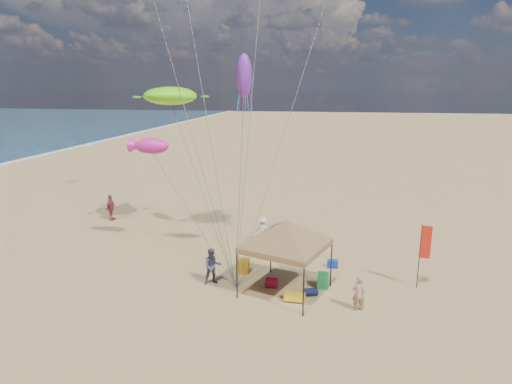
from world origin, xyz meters
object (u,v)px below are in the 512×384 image
(cooler_red, at_px, (272,283))
(person_near_a, at_px, (358,293))
(chair_yellow, at_px, (244,266))
(beach_cart, at_px, (295,297))
(feather_flag, at_px, (424,246))
(person_near_c, at_px, (263,230))
(person_near_b, at_px, (213,266))
(chair_green, at_px, (323,280))
(person_far_a, at_px, (111,208))
(cooler_blue, at_px, (333,264))
(canopy_tent, at_px, (286,223))

(cooler_red, relative_size, person_near_a, 0.35)
(chair_yellow, xyz_separation_m, person_near_a, (5.46, -2.81, 0.41))
(beach_cart, bearing_deg, feather_flag, 22.59)
(person_near_c, bearing_deg, person_near_b, 92.94)
(chair_green, bearing_deg, person_far_a, 152.08)
(person_near_b, bearing_deg, feather_flag, -18.31)
(cooler_blue, bearing_deg, person_near_b, -151.78)
(cooler_blue, relative_size, person_far_a, 0.30)
(chair_yellow, bearing_deg, canopy_tent, -36.88)
(person_far_a, bearing_deg, person_near_b, -131.18)
(feather_flag, distance_m, beach_cart, 6.34)
(cooler_red, relative_size, person_near_c, 0.35)
(person_near_b, bearing_deg, person_near_a, -37.38)
(feather_flag, relative_size, chair_green, 4.40)
(cooler_blue, bearing_deg, feather_flag, -22.36)
(chair_yellow, height_order, person_near_a, person_near_a)
(beach_cart, distance_m, person_far_a, 16.65)
(cooler_blue, xyz_separation_m, beach_cart, (-1.56, -3.99, 0.01))
(feather_flag, relative_size, beach_cart, 3.42)
(canopy_tent, relative_size, feather_flag, 1.96)
(feather_flag, distance_m, cooler_red, 7.14)
(person_near_c, xyz_separation_m, person_far_a, (-11.09, 2.40, 0.14))
(person_near_a, distance_m, person_near_c, 9.03)
(canopy_tent, height_order, chair_green, canopy_tent)
(canopy_tent, relative_size, person_near_a, 3.94)
(canopy_tent, height_order, feather_flag, canopy_tent)
(feather_flag, bearing_deg, canopy_tent, -165.88)
(beach_cart, bearing_deg, cooler_blue, 68.67)
(beach_cart, bearing_deg, person_near_a, -6.54)
(cooler_blue, bearing_deg, cooler_red, -134.60)
(feather_flag, xyz_separation_m, person_far_a, (-19.29, 7.10, -1.14))
(cooler_blue, relative_size, chair_yellow, 0.77)
(chair_green, relative_size, person_near_b, 0.40)
(canopy_tent, distance_m, feather_flag, 6.42)
(cooler_red, height_order, cooler_blue, same)
(chair_yellow, relative_size, person_far_a, 0.38)
(cooler_red, bearing_deg, person_near_a, -21.24)
(cooler_red, bearing_deg, chair_yellow, 140.72)
(chair_yellow, height_order, beach_cart, chair_yellow)
(cooler_red, bearing_deg, person_near_b, -176.42)
(cooler_red, bearing_deg, person_far_a, 146.62)
(beach_cart, bearing_deg, canopy_tent, 123.20)
(chair_green, xyz_separation_m, chair_yellow, (-3.95, 0.94, 0.00))
(canopy_tent, bearing_deg, beach_cart, -56.80)
(beach_cart, bearing_deg, person_near_b, 165.62)
(feather_flag, height_order, person_near_a, feather_flag)
(cooler_blue, distance_m, person_near_c, 5.19)
(cooler_red, bearing_deg, cooler_blue, 45.40)
(person_near_a, xyz_separation_m, person_near_b, (-6.63, 1.32, 0.11))
(canopy_tent, distance_m, cooler_blue, 4.90)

